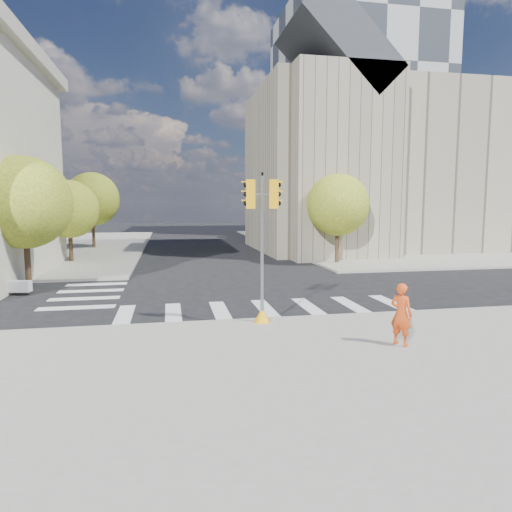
% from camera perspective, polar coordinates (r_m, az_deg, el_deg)
% --- Properties ---
extents(ground, '(160.00, 160.00, 0.00)m').
position_cam_1_polar(ground, '(20.23, 0.21, -5.28)').
color(ground, black).
rests_on(ground, ground).
extents(sidewalk_near, '(30.00, 14.00, 0.15)m').
position_cam_1_polar(sidewalk_near, '(10.11, 12.90, -17.44)').
color(sidewalk_near, gray).
rests_on(sidewalk_near, ground).
extents(sidewalk_far_right, '(28.00, 40.00, 0.15)m').
position_cam_1_polar(sidewalk_far_right, '(51.45, 16.72, 1.77)').
color(sidewalk_far_right, gray).
rests_on(sidewalk_far_right, ground).
extents(civic_building, '(26.00, 16.00, 19.39)m').
position_cam_1_polar(civic_building, '(43.26, 16.05, 10.46)').
color(civic_building, gray).
rests_on(civic_building, ground).
extents(office_tower, '(20.00, 18.00, 30.00)m').
position_cam_1_polar(office_tower, '(67.50, 12.20, 15.70)').
color(office_tower, '#9EA0A3').
rests_on(office_tower, ground).
extents(tree_lw_near, '(4.40, 4.40, 6.41)m').
position_cam_1_polar(tree_lw_near, '(24.36, -26.99, 5.98)').
color(tree_lw_near, '#382616').
rests_on(tree_lw_near, ground).
extents(tree_lw_mid, '(4.00, 4.00, 5.77)m').
position_cam_1_polar(tree_lw_mid, '(34.09, -22.32, 5.44)').
color(tree_lw_mid, '#382616').
rests_on(tree_lw_mid, ground).
extents(tree_lw_far, '(4.80, 4.80, 6.95)m').
position_cam_1_polar(tree_lw_far, '(43.93, -19.80, 6.71)').
color(tree_lw_far, '#382616').
rests_on(tree_lw_far, ground).
extents(tree_re_near, '(4.20, 4.20, 6.16)m').
position_cam_1_polar(tree_re_near, '(31.52, 10.19, 6.30)').
color(tree_re_near, '#382616').
rests_on(tree_re_near, ground).
extents(tree_re_mid, '(4.60, 4.60, 6.66)m').
position_cam_1_polar(tree_re_mid, '(42.94, 4.40, 6.84)').
color(tree_re_mid, '#382616').
rests_on(tree_re_mid, ground).
extents(tree_re_far, '(4.00, 4.00, 5.88)m').
position_cam_1_polar(tree_re_far, '(54.61, 1.06, 6.30)').
color(tree_re_far, '#382616').
rests_on(tree_re_far, ground).
extents(lamp_near, '(0.35, 0.18, 8.11)m').
position_cam_1_polar(lamp_near, '(35.45, 8.63, 7.20)').
color(lamp_near, black).
rests_on(lamp_near, sidewalk_far_right).
extents(lamp_far, '(0.35, 0.18, 8.11)m').
position_cam_1_polar(lamp_far, '(48.87, 3.11, 7.09)').
color(lamp_far, black).
rests_on(lamp_far, sidewalk_far_right).
extents(traffic_signal, '(1.08, 0.56, 5.02)m').
position_cam_1_polar(traffic_signal, '(15.25, 0.77, -0.42)').
color(traffic_signal, '#F5A90C').
rests_on(traffic_signal, sidewalk_near).
extents(photographer, '(0.71, 0.78, 1.80)m').
position_cam_1_polar(photographer, '(13.63, 17.70, -6.94)').
color(photographer, '#D94714').
rests_on(photographer, sidewalk_near).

